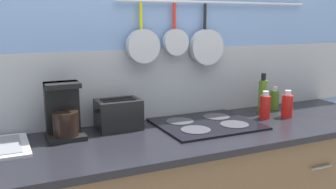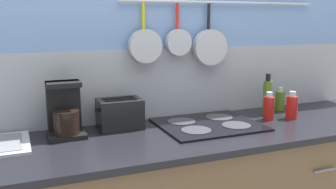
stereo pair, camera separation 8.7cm
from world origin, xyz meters
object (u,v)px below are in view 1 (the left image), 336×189
(toaster, at_px, (118,114))
(bottle_olive_oil, at_px, (274,99))
(bottle_vinegar, at_px, (263,96))
(bottle_hot_sauce, at_px, (265,106))
(coffee_maker, at_px, (64,115))
(bottle_cooking_wine, at_px, (287,105))

(toaster, relative_size, bottle_olive_oil, 1.66)
(bottle_vinegar, bearing_deg, bottle_hot_sauce, -122.32)
(toaster, distance_m, bottle_vinegar, 0.94)
(toaster, distance_m, bottle_hot_sauce, 0.88)
(coffee_maker, distance_m, bottle_hot_sauce, 1.17)
(coffee_maker, relative_size, bottle_vinegar, 1.10)
(coffee_maker, relative_size, toaster, 1.13)
(bottle_cooking_wine, relative_size, bottle_olive_oil, 1.10)
(toaster, bearing_deg, bottle_hot_sauce, -10.38)
(coffee_maker, height_order, bottle_hot_sauce, coffee_maker)
(bottle_olive_oil, bearing_deg, toaster, -179.35)
(bottle_hot_sauce, relative_size, bottle_vinegar, 0.65)
(bottle_vinegar, bearing_deg, coffee_maker, 179.18)
(bottle_cooking_wine, bearing_deg, coffee_maker, 172.92)
(toaster, xyz_separation_m, bottle_cooking_wine, (1.01, -0.19, -0.01))
(coffee_maker, relative_size, bottle_olive_oil, 1.87)
(toaster, height_order, bottle_olive_oil, toaster)
(bottle_hot_sauce, height_order, bottle_olive_oil, bottle_hot_sauce)
(coffee_maker, height_order, bottle_cooking_wine, coffee_maker)
(toaster, distance_m, bottle_cooking_wine, 1.03)
(coffee_maker, xyz_separation_m, bottle_cooking_wine, (1.30, -0.16, -0.04))
(bottle_vinegar, height_order, bottle_olive_oil, bottle_vinegar)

